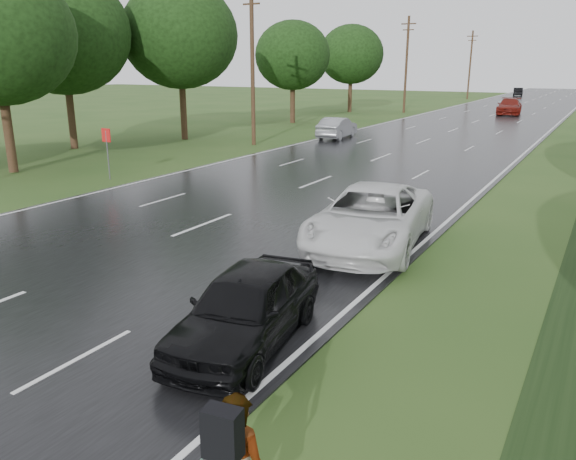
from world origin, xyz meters
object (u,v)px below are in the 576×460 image
Objects in this scene: road_sign at (107,143)px; white_pickup at (371,217)px; dark_sedan at (246,307)px; silver_sedan at (337,128)px.

road_sign is 14.42m from white_pickup.
white_pickup is 1.42× the size of dark_sedan.
dark_sedan is 30.77m from silver_sedan.
white_pickup is at bearing 83.30° from dark_sedan.
silver_sedan is (-11.53, 28.53, 0.01)m from dark_sedan.
road_sign is 0.38× the size of white_pickup.
road_sign is 0.52× the size of silver_sedan.
white_pickup is at bearing -13.52° from road_sign.
road_sign is at bearing 77.05° from silver_sedan.
silver_sedan is (-11.30, 21.89, -0.11)m from white_pickup.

